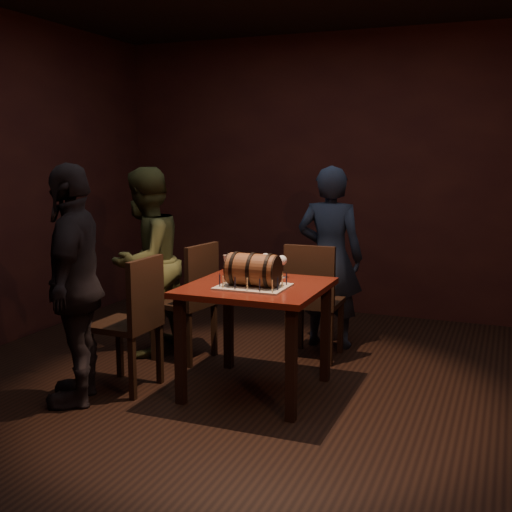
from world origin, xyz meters
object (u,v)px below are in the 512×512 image
at_px(pub_table, 256,301).
at_px(chair_left_rear, 192,295).
at_px(wine_glass_right, 282,261).
at_px(person_left_front, 75,285).
at_px(person_back, 330,257).
at_px(person_left_rear, 145,262).
at_px(barrel_cake, 253,270).
at_px(chair_left_front, 134,316).
at_px(pint_of_ale, 250,269).
at_px(wine_glass_left, 247,259).
at_px(wine_glass_mid, 266,259).
at_px(chair_back, 313,295).

height_order(pub_table, chair_left_rear, chair_left_rear).
bearing_deg(wine_glass_right, person_left_front, -141.51).
distance_m(chair_left_rear, person_left_front, 1.11).
height_order(wine_glass_right, person_back, person_back).
relative_size(chair_left_rear, person_left_rear, 0.61).
bearing_deg(chair_left_rear, barrel_cake, -36.29).
height_order(chair_left_front, person_left_front, person_left_front).
xyz_separation_m(chair_left_rear, person_left_front, (-0.31, -1.04, 0.26)).
height_order(barrel_cake, person_back, person_back).
height_order(pub_table, person_back, person_back).
bearing_deg(person_back, pub_table, 79.80).
xyz_separation_m(pub_table, pint_of_ale, (-0.11, 0.17, 0.18)).
xyz_separation_m(pint_of_ale, person_left_front, (-0.92, -0.75, -0.04)).
height_order(barrel_cake, wine_glass_left, barrel_cake).
xyz_separation_m(pub_table, wine_glass_mid, (-0.06, 0.34, 0.23)).
height_order(wine_glass_right, chair_left_rear, chair_left_rear).
relative_size(barrel_cake, person_back, 0.25).
distance_m(wine_glass_mid, person_left_rear, 1.10).
xyz_separation_m(barrel_cake, wine_glass_mid, (-0.08, 0.43, -0.00)).
distance_m(barrel_cake, chair_left_rear, 0.98).
distance_m(barrel_cake, wine_glass_left, 0.43).
bearing_deg(person_left_rear, chair_left_rear, 90.44).
xyz_separation_m(person_back, person_left_rear, (-1.33, -0.75, -0.00)).
bearing_deg(person_back, person_left_front, 54.22).
xyz_separation_m(chair_left_front, person_left_front, (-0.24, -0.31, 0.26)).
relative_size(wine_glass_right, person_left_front, 0.10).
bearing_deg(person_back, barrel_cake, 80.94).
relative_size(wine_glass_right, person_left_rear, 0.11).
xyz_separation_m(wine_glass_left, chair_left_rear, (-0.53, 0.16, -0.35)).
bearing_deg(chair_back, pub_table, -101.14).
relative_size(wine_glass_left, chair_left_rear, 0.17).
relative_size(wine_glass_mid, wine_glass_right, 1.00).
bearing_deg(chair_left_rear, wine_glass_right, -11.06).
xyz_separation_m(barrel_cake, wine_glass_right, (0.06, 0.39, -0.00)).
bearing_deg(person_left_rear, pub_table, 71.11).
bearing_deg(chair_left_rear, person_back, 40.64).
distance_m(pint_of_ale, chair_left_rear, 0.74).
relative_size(wine_glass_left, pint_of_ale, 1.07).
relative_size(wine_glass_mid, chair_back, 0.17).
bearing_deg(chair_left_rear, person_left_rear, 177.01).
distance_m(pint_of_ale, chair_back, 0.74).
distance_m(wine_glass_left, person_left_rear, 0.99).
distance_m(person_left_rear, person_left_front, 1.07).
distance_m(barrel_cake, person_back, 1.33).
bearing_deg(pint_of_ale, wine_glass_left, 122.87).
distance_m(wine_glass_right, chair_left_rear, 0.89).
height_order(barrel_cake, chair_left_rear, barrel_cake).
bearing_deg(wine_glass_mid, chair_left_front, -139.78).
height_order(wine_glass_left, person_left_front, person_left_front).
bearing_deg(wine_glass_left, chair_left_front, -136.78).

